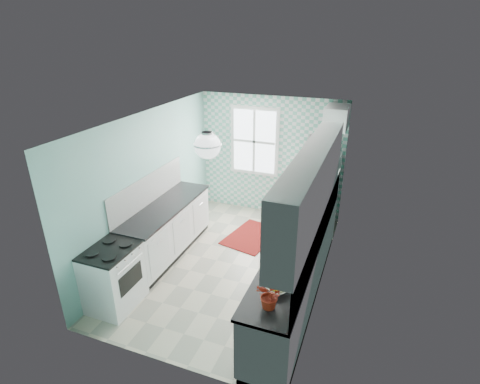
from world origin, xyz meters
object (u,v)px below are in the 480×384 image
at_px(fruit_bowl, 278,287).
at_px(microwave, 323,146).
at_px(ceiling_light, 207,146).
at_px(stove, 113,276).
at_px(fridge, 319,192).
at_px(potted_plant, 270,296).
at_px(sink, 314,210).

relative_size(fruit_bowl, microwave, 0.52).
bearing_deg(ceiling_light, stove, -148.85).
bearing_deg(fridge, potted_plant, -87.39).
bearing_deg(potted_plant, stove, 171.49).
relative_size(fruit_bowl, potted_plant, 0.92).
height_order(ceiling_light, fridge, ceiling_light).
distance_m(ceiling_light, microwave, 2.90).
bearing_deg(fridge, stove, -123.52).
xyz_separation_m(fruit_bowl, microwave, (-0.09, 3.37, 0.72)).
height_order(ceiling_light, sink, ceiling_light).
xyz_separation_m(ceiling_light, fridge, (1.11, 2.61, -1.55)).
height_order(fridge, fruit_bowl, fridge).
bearing_deg(ceiling_light, fruit_bowl, -32.42).
xyz_separation_m(stove, microwave, (2.31, 3.33, 1.23)).
relative_size(stove, fruit_bowl, 3.08).
bearing_deg(stove, potted_plant, -6.19).
relative_size(sink, fruit_bowl, 1.95).
relative_size(ceiling_light, stove, 0.39).
bearing_deg(fruit_bowl, stove, 179.10).
xyz_separation_m(ceiling_light, fruit_bowl, (1.20, -0.76, -1.35)).
bearing_deg(sink, stove, -138.94).
bearing_deg(microwave, fridge, 51.44).
bearing_deg(potted_plant, sink, 89.92).
bearing_deg(sink, ceiling_light, -130.70).
bearing_deg(ceiling_light, potted_plant, -42.08).
distance_m(sink, microwave, 1.38).
distance_m(ceiling_light, potted_plant, 2.03).
relative_size(sink, potted_plant, 1.80).
height_order(fruit_bowl, microwave, microwave).
height_order(fridge, potted_plant, fridge).
relative_size(ceiling_light, fruit_bowl, 1.19).
relative_size(ceiling_light, fridge, 0.23).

